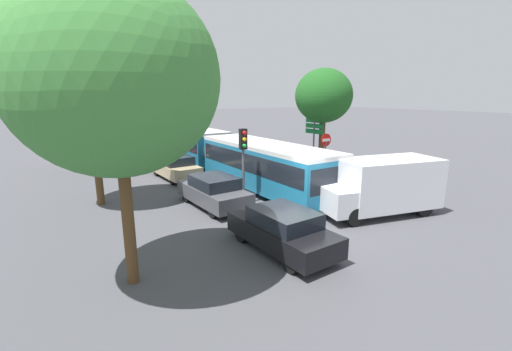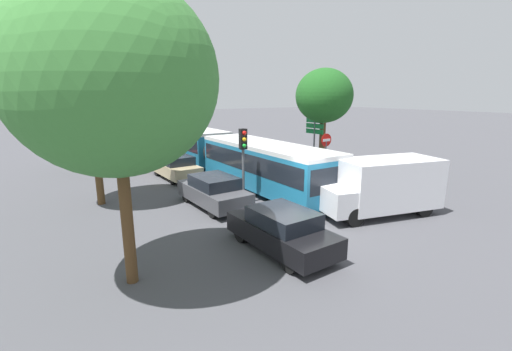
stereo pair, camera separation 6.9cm
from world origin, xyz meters
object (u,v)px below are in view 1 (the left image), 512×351
(tree_left_near, at_px, (115,83))
(tree_left_far, at_px, (86,114))
(articulated_bus, at_px, (231,154))
(city_bus_rear, at_px, (105,125))
(queued_car_tan, at_px, (176,167))
(white_van, at_px, (383,185))
(no_entry_sign, at_px, (325,151))
(traffic_light, at_px, (243,149))
(tree_left_mid, at_px, (90,87))
(direction_sign_post, at_px, (314,132))
(queued_car_graphite, at_px, (214,191))
(queued_car_black, at_px, (282,230))
(tree_right_near, at_px, (324,96))
(queued_car_green, at_px, (132,145))
(queued_car_red, at_px, (154,154))

(tree_left_near, distance_m, tree_left_far, 15.61)
(articulated_bus, height_order, city_bus_rear, city_bus_rear)
(city_bus_rear, height_order, queued_car_tan, city_bus_rear)
(white_van, xyz_separation_m, no_entry_sign, (1.29, 4.81, 0.64))
(traffic_light, height_order, tree_left_mid, tree_left_mid)
(direction_sign_post, bearing_deg, no_entry_sign, 54.69)
(city_bus_rear, bearing_deg, traffic_light, -173.27)
(queued_car_graphite, relative_size, tree_left_mid, 0.52)
(city_bus_rear, distance_m, queued_car_black, 35.12)
(city_bus_rear, bearing_deg, tree_right_near, -158.62)
(queued_car_graphite, bearing_deg, white_van, -132.66)
(white_van, relative_size, traffic_light, 1.56)
(queued_car_green, relative_size, no_entry_sign, 1.46)
(queued_car_red, bearing_deg, direction_sign_post, -138.02)
(queued_car_graphite, xyz_separation_m, queued_car_green, (0.17, 16.53, -0.00))
(queued_car_tan, relative_size, direction_sign_post, 1.13)
(no_entry_sign, distance_m, tree_left_near, 12.71)
(queued_car_graphite, xyz_separation_m, queued_car_red, (0.37, 10.74, 0.06))
(articulated_bus, xyz_separation_m, tree_right_near, (5.21, -2.14, 3.33))
(articulated_bus, xyz_separation_m, queued_car_black, (-3.34, -9.74, -0.72))
(queued_car_green, bearing_deg, white_van, -168.99)
(city_bus_rear, distance_m, tree_right_near, 28.93)
(city_bus_rear, distance_m, direction_sign_post, 28.26)
(tree_right_near, bearing_deg, queued_car_green, 120.68)
(no_entry_sign, bearing_deg, queued_car_graphite, -87.70)
(white_van, bearing_deg, no_entry_sign, -92.06)
(traffic_light, bearing_deg, tree_left_mid, -114.53)
(city_bus_rear, distance_m, tree_left_near, 35.01)
(queued_car_graphite, bearing_deg, city_bus_rear, -3.59)
(queued_car_tan, bearing_deg, white_van, -156.95)
(queued_car_green, distance_m, tree_left_mid, 14.88)
(queued_car_red, relative_size, tree_left_mid, 0.56)
(traffic_light, relative_size, no_entry_sign, 1.21)
(queued_car_graphite, height_order, tree_left_near, tree_left_near)
(traffic_light, xyz_separation_m, tree_right_near, (7.17, 2.75, 2.25))
(articulated_bus, distance_m, queued_car_graphite, 5.70)
(queued_car_graphite, relative_size, tree_left_near, 0.55)
(queued_car_red, xyz_separation_m, queued_car_green, (-0.20, 5.79, -0.06))
(city_bus_rear, distance_m, queued_car_green, 13.45)
(city_bus_rear, relative_size, tree_left_near, 1.58)
(queued_car_tan, bearing_deg, queued_car_green, -2.36)
(city_bus_rear, distance_m, no_entry_sign, 30.42)
(queued_car_black, distance_m, tree_left_far, 16.78)
(queued_car_green, bearing_deg, tree_right_near, -152.54)
(tree_left_far, bearing_deg, tree_left_near, -93.25)
(city_bus_rear, xyz_separation_m, queued_car_red, (0.18, -19.22, -0.69))
(tree_left_mid, bearing_deg, queued_car_tan, 33.38)
(queued_car_graphite, height_order, traffic_light, traffic_light)
(no_entry_sign, distance_m, tree_right_near, 4.00)
(articulated_bus, relative_size, tree_right_near, 2.59)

